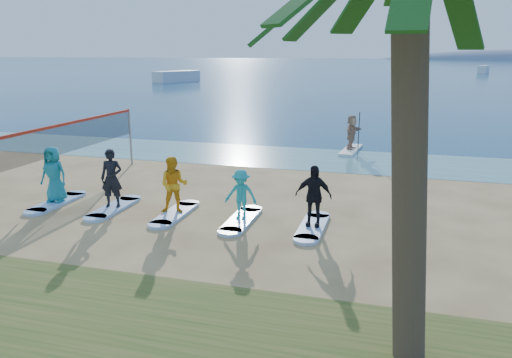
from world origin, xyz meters
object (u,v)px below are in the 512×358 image
(paddleboard, at_px, (351,150))
(student_3, at_px, (241,194))
(student_0, at_px, (54,174))
(student_2, at_px, (174,185))
(surfboard_0, at_px, (57,202))
(boat_offshore_a, at_px, (177,82))
(boat_offshore_b, at_px, (483,73))
(paddleboarder, at_px, (352,132))
(surfboard_2, at_px, (175,214))
(surfboard_1, at_px, (114,208))
(surfboard_3, at_px, (241,220))
(surfboard_4, at_px, (312,227))
(student_4, at_px, (313,196))
(volleyball_net, at_px, (64,139))
(student_1, at_px, (112,178))

(paddleboard, height_order, student_3, student_3)
(student_0, distance_m, student_2, 4.30)
(surfboard_0, xyz_separation_m, student_2, (4.30, -0.00, 0.92))
(student_0, height_order, student_2, student_0)
(boat_offshore_a, xyz_separation_m, student_2, (28.65, -62.33, 0.97))
(surfboard_0, bearing_deg, boat_offshore_b, 75.60)
(student_2, bearing_deg, paddleboarder, 53.97)
(surfboard_2, bearing_deg, surfboard_1, 180.00)
(boat_offshore_b, bearing_deg, surfboard_3, -85.59)
(surfboard_4, xyz_separation_m, student_4, (0.00, -0.00, 0.93))
(paddleboard, bearing_deg, student_0, -120.95)
(surfboard_4, bearing_deg, student_4, -90.00)
(surfboard_1, bearing_deg, paddleboard, 61.45)
(surfboard_2, bearing_deg, student_3, -0.00)
(student_0, height_order, surfboard_3, student_0)
(student_2, xyz_separation_m, surfboard_3, (2.15, 0.00, -0.92))
(boat_offshore_a, height_order, surfboard_0, boat_offshore_a)
(student_3, height_order, student_4, student_4)
(volleyball_net, relative_size, boat_offshore_a, 1.14)
(volleyball_net, distance_m, student_4, 9.40)
(paddleboard, distance_m, student_0, 14.60)
(paddleboard, bearing_deg, paddleboarder, 0.00)
(surfboard_0, bearing_deg, volleyball_net, 112.36)
(surfboard_2, height_order, surfboard_3, same)
(surfboard_1, height_order, surfboard_2, same)
(student_1, xyz_separation_m, student_4, (6.46, 0.00, -0.05))
(student_2, bearing_deg, surfboard_1, 163.84)
(surfboard_0, relative_size, student_1, 1.17)
(volleyball_net, bearing_deg, surfboard_4, -9.34)
(boat_offshore_a, xyz_separation_m, surfboard_2, (28.65, -62.33, 0.04))
(surfboard_2, relative_size, student_2, 1.25)
(boat_offshore_a, height_order, student_0, student_0)
(surfboard_0, distance_m, student_3, 6.51)
(boat_offshore_b, height_order, surfboard_3, boat_offshore_b)
(surfboard_0, xyz_separation_m, surfboard_2, (4.30, 0.00, 0.00))
(paddleboard, bearing_deg, student_4, -84.72)
(boat_offshore_b, relative_size, student_4, 3.29)
(surfboard_1, height_order, student_3, student_3)
(paddleboarder, height_order, surfboard_1, paddleboarder)
(paddleboard, relative_size, surfboard_0, 1.36)
(student_2, distance_m, student_4, 4.30)
(paddleboarder, relative_size, boat_offshore_b, 0.29)
(surfboard_3, bearing_deg, boat_offshore_b, 78.77)
(paddleboarder, distance_m, student_3, 11.97)
(paddleboarder, bearing_deg, student_3, -174.59)
(boat_offshore_b, bearing_deg, student_4, -84.52)
(student_1, bearing_deg, surfboard_0, 167.70)
(surfboard_2, relative_size, student_3, 1.47)
(boat_offshore_a, height_order, surfboard_1, boat_offshore_a)
(surfboard_1, xyz_separation_m, student_4, (6.46, -0.00, 0.93))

